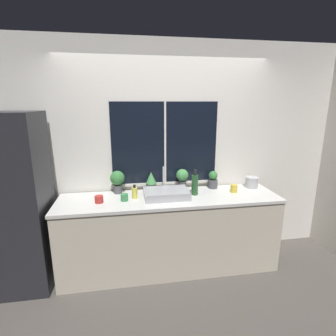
{
  "coord_description": "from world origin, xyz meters",
  "views": [
    {
      "loc": [
        -0.49,
        -2.51,
        1.98
      ],
      "look_at": [
        -0.02,
        0.31,
        1.26
      ],
      "focal_mm": 28.0,
      "sensor_mm": 36.0,
      "label": 1
    }
  ],
  "objects_px": {
    "potted_plant_center_left": "(151,181)",
    "potted_plant_center_right": "(182,177)",
    "mug_yellow": "(234,188)",
    "refrigerator": "(16,204)",
    "kettle": "(252,182)",
    "potted_plant_far_right": "(213,180)",
    "sink": "(166,194)",
    "potted_plant_far_left": "(118,180)",
    "soap_bottle": "(135,193)",
    "mug_red": "(99,199)",
    "mug_green": "(124,197)",
    "bottle_tall": "(195,184)"
  },
  "relations": [
    {
      "from": "sink",
      "to": "potted_plant_far_left",
      "type": "xyz_separation_m",
      "value": [
        -0.55,
        0.24,
        0.12
      ]
    },
    {
      "from": "refrigerator",
      "to": "kettle",
      "type": "height_order",
      "value": "refrigerator"
    },
    {
      "from": "kettle",
      "to": "refrigerator",
      "type": "bearing_deg",
      "value": -175.49
    },
    {
      "from": "potted_plant_far_right",
      "to": "potted_plant_center_left",
      "type": "bearing_deg",
      "value": 180.0
    },
    {
      "from": "mug_green",
      "to": "potted_plant_center_right",
      "type": "bearing_deg",
      "value": 20.75
    },
    {
      "from": "mug_green",
      "to": "kettle",
      "type": "distance_m",
      "value": 1.64
    },
    {
      "from": "sink",
      "to": "potted_plant_center_right",
      "type": "bearing_deg",
      "value": 44.98
    },
    {
      "from": "potted_plant_center_right",
      "to": "mug_green",
      "type": "height_order",
      "value": "potted_plant_center_right"
    },
    {
      "from": "potted_plant_center_left",
      "to": "bottle_tall",
      "type": "xyz_separation_m",
      "value": [
        0.5,
        -0.21,
        0.0
      ]
    },
    {
      "from": "mug_green",
      "to": "mug_yellow",
      "type": "bearing_deg",
      "value": 3.15
    },
    {
      "from": "kettle",
      "to": "sink",
      "type": "bearing_deg",
      "value": -170.89
    },
    {
      "from": "bottle_tall",
      "to": "soap_bottle",
      "type": "bearing_deg",
      "value": -179.82
    },
    {
      "from": "refrigerator",
      "to": "potted_plant_center_right",
      "type": "height_order",
      "value": "refrigerator"
    },
    {
      "from": "sink",
      "to": "refrigerator",
      "type": "bearing_deg",
      "value": -178.82
    },
    {
      "from": "sink",
      "to": "mug_yellow",
      "type": "bearing_deg",
      "value": 2.84
    },
    {
      "from": "sink",
      "to": "potted_plant_center_left",
      "type": "distance_m",
      "value": 0.3
    },
    {
      "from": "refrigerator",
      "to": "potted_plant_center_left",
      "type": "distance_m",
      "value": 1.48
    },
    {
      "from": "soap_bottle",
      "to": "mug_yellow",
      "type": "height_order",
      "value": "soap_bottle"
    },
    {
      "from": "sink",
      "to": "mug_yellow",
      "type": "relative_size",
      "value": 5.38
    },
    {
      "from": "sink",
      "to": "potted_plant_center_right",
      "type": "relative_size",
      "value": 1.93
    },
    {
      "from": "potted_plant_far_left",
      "to": "mug_green",
      "type": "xyz_separation_m",
      "value": [
        0.08,
        -0.27,
        -0.13
      ]
    },
    {
      "from": "potted_plant_far_left",
      "to": "mug_yellow",
      "type": "height_order",
      "value": "potted_plant_far_left"
    },
    {
      "from": "potted_plant_far_right",
      "to": "soap_bottle",
      "type": "xyz_separation_m",
      "value": [
        -1.0,
        -0.21,
        -0.04
      ]
    },
    {
      "from": "refrigerator",
      "to": "potted_plant_far_right",
      "type": "height_order",
      "value": "refrigerator"
    },
    {
      "from": "potted_plant_center_left",
      "to": "soap_bottle",
      "type": "bearing_deg",
      "value": -135.61
    },
    {
      "from": "soap_bottle",
      "to": "mug_yellow",
      "type": "distance_m",
      "value": 1.21
    },
    {
      "from": "mug_yellow",
      "to": "refrigerator",
      "type": "bearing_deg",
      "value": -178.24
    },
    {
      "from": "potted_plant_center_left",
      "to": "potted_plant_far_right",
      "type": "bearing_deg",
      "value": 0.0
    },
    {
      "from": "mug_green",
      "to": "sink",
      "type": "bearing_deg",
      "value": 3.71
    },
    {
      "from": "potted_plant_far_left",
      "to": "potted_plant_far_right",
      "type": "bearing_deg",
      "value": 0.0
    },
    {
      "from": "sink",
      "to": "potted_plant_center_left",
      "type": "relative_size",
      "value": 2.08
    },
    {
      "from": "soap_bottle",
      "to": "mug_red",
      "type": "height_order",
      "value": "soap_bottle"
    },
    {
      "from": "mug_red",
      "to": "potted_plant_far_left",
      "type": "bearing_deg",
      "value": 54.92
    },
    {
      "from": "refrigerator",
      "to": "mug_red",
      "type": "relative_size",
      "value": 20.56
    },
    {
      "from": "bottle_tall",
      "to": "potted_plant_center_left",
      "type": "bearing_deg",
      "value": 157.61
    },
    {
      "from": "potted_plant_center_left",
      "to": "kettle",
      "type": "height_order",
      "value": "potted_plant_center_left"
    },
    {
      "from": "refrigerator",
      "to": "potted_plant_far_left",
      "type": "height_order",
      "value": "refrigerator"
    },
    {
      "from": "mug_yellow",
      "to": "potted_plant_far_right",
      "type": "bearing_deg",
      "value": 135.26
    },
    {
      "from": "refrigerator",
      "to": "potted_plant_center_left",
      "type": "xyz_separation_m",
      "value": [
        1.45,
        0.28,
        0.09
      ]
    },
    {
      "from": "soap_bottle",
      "to": "mug_red",
      "type": "bearing_deg",
      "value": -168.86
    },
    {
      "from": "potted_plant_center_left",
      "to": "potted_plant_center_right",
      "type": "xyz_separation_m",
      "value": [
        0.39,
        -0.0,
        0.03
      ]
    },
    {
      "from": "kettle",
      "to": "potted_plant_far_right",
      "type": "bearing_deg",
      "value": 173.38
    },
    {
      "from": "potted_plant_center_right",
      "to": "sink",
      "type": "bearing_deg",
      "value": -135.02
    },
    {
      "from": "potted_plant_center_left",
      "to": "potted_plant_center_right",
      "type": "bearing_deg",
      "value": -0.0
    },
    {
      "from": "mug_red",
      "to": "kettle",
      "type": "xyz_separation_m",
      "value": [
        1.9,
        0.23,
        0.04
      ]
    },
    {
      "from": "potted_plant_far_left",
      "to": "kettle",
      "type": "xyz_separation_m",
      "value": [
        1.7,
        -0.06,
        -0.09
      ]
    },
    {
      "from": "refrigerator",
      "to": "soap_bottle",
      "type": "bearing_deg",
      "value": 3.12
    },
    {
      "from": "soap_bottle",
      "to": "mug_red",
      "type": "xyz_separation_m",
      "value": [
        -0.39,
        -0.08,
        -0.03
      ]
    },
    {
      "from": "potted_plant_center_left",
      "to": "mug_green",
      "type": "xyz_separation_m",
      "value": [
        -0.33,
        -0.27,
        -0.09
      ]
    },
    {
      "from": "potted_plant_center_left",
      "to": "mug_red",
      "type": "distance_m",
      "value": 0.67
    }
  ]
}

